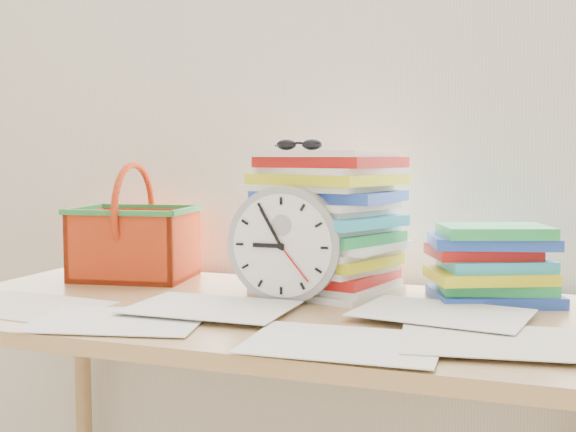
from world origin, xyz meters
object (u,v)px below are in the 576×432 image
at_px(paper_stack, 324,222).
at_px(book_stack, 490,264).
at_px(desk, 259,342).
at_px(basket, 134,222).
at_px(clock, 286,244).

relative_size(paper_stack, book_stack, 1.18).
xyz_separation_m(desk, basket, (-0.42, 0.21, 0.22)).
xyz_separation_m(paper_stack, basket, (-0.50, 0.01, -0.02)).
xyz_separation_m(desk, clock, (0.04, 0.06, 0.20)).
relative_size(desk, clock, 5.71).
height_order(clock, book_stack, clock).
xyz_separation_m(desk, book_stack, (0.44, 0.20, 0.16)).
xyz_separation_m(paper_stack, clock, (-0.04, -0.14, -0.04)).
bearing_deg(clock, book_stack, 19.92).
height_order(desk, clock, clock).
bearing_deg(clock, basket, 161.94).
bearing_deg(book_stack, basket, 179.81).
relative_size(desk, basket, 4.90).
bearing_deg(basket, paper_stack, -10.02).
distance_m(book_stack, basket, 0.86).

